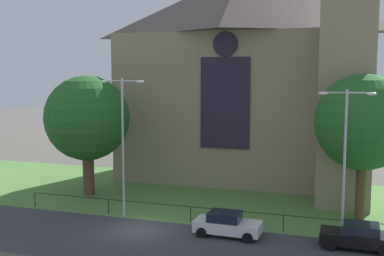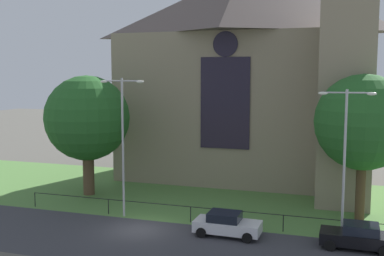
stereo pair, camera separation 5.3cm
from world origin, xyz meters
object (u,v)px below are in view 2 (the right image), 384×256
Objects in this scene: streetlamp_near at (123,132)px; tree_right_near at (363,123)px; parked_car_white at (227,224)px; parked_car_black at (358,236)px; tree_left_near at (87,118)px; church_building at (246,74)px; streetlamp_far at (345,146)px.

tree_right_near is at bearing 15.26° from streetlamp_near.
parked_car_white is 1.00× the size of parked_car_black.
tree_right_near is 1.03× the size of streetlamp_near.
tree_left_near is 2.39× the size of parked_car_black.
church_building reaches higher than tree_right_near.
parked_car_white is (13.63, -6.43, -5.78)m from tree_left_near.
streetlamp_far is at bearing 0.00° from streetlamp_near.
church_building reaches higher than streetlamp_far.
tree_right_near is 11.93m from parked_car_white.
church_building is 2.79× the size of streetlamp_far.
tree_left_near is at bearing 155.96° from parked_car_white.
tree_left_near is at bearing 139.97° from streetlamp_near.
parked_car_white is (2.24, -17.07, -9.53)m from church_building.
parked_car_white and parked_car_black have the same top height.
parked_car_black is at bearing -16.30° from tree_left_near.
streetlamp_near is (-5.81, -15.33, -4.11)m from church_building.
church_building is 2.57× the size of tree_left_near.
streetlamp_near is at bearing -4.60° from parked_car_black.
parked_car_white is (-6.97, -1.74, -5.07)m from streetlamp_far.
streetlamp_far is at bearing -59.76° from parked_car_black.
church_building is 16.90m from streetlamp_near.
parked_car_white is (8.05, -1.74, -5.42)m from streetlamp_near.
tree_left_near is 7.30m from streetlamp_near.
streetlamp_far reaches higher than parked_car_white.
streetlamp_near is at bearing 169.00° from parked_car_white.
church_building reaches higher than parked_car_white.
streetlamp_far is at bearing -12.81° from tree_left_near.
tree_left_near is 21.14m from streetlamp_far.
church_building reaches higher than tree_left_near.
parked_car_white is at bearing 2.20° from parked_car_black.
tree_right_near is (10.40, -10.90, -3.38)m from church_building.
church_building is 19.68m from parked_car_white.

